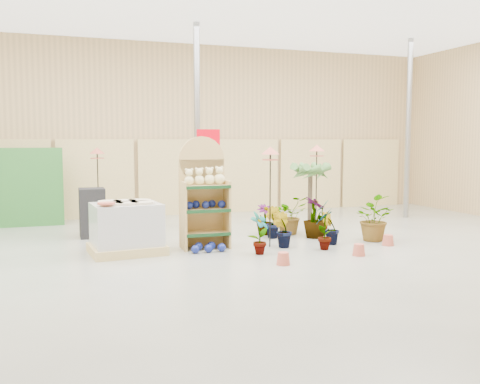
{
  "coord_description": "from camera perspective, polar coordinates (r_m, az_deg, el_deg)",
  "views": [
    {
      "loc": [
        -2.98,
        -7.93,
        1.96
      ],
      "look_at": [
        0.3,
        1.5,
        1.0
      ],
      "focal_mm": 40.0,
      "sensor_mm": 36.0,
      "label": 1
    }
  ],
  "objects": [
    {
      "name": "room",
      "position": [
        9.33,
        -0.55,
        7.05
      ],
      "size": [
        15.2,
        12.1,
        4.7
      ],
      "color": "gray",
      "rests_on": "ground"
    },
    {
      "name": "display_shelf",
      "position": [
        9.85,
        -3.96,
        -0.51
      ],
      "size": [
        0.87,
        0.56,
        2.04
      ],
      "rotation": [
        0.0,
        0.0,
        -0.03
      ],
      "color": "tan",
      "rests_on": "ground"
    },
    {
      "name": "teddy_bears",
      "position": [
        9.74,
        -3.67,
        1.55
      ],
      "size": [
        0.76,
        0.2,
        0.32
      ],
      "color": "#F6E8A2",
      "rests_on": "display_shelf"
    },
    {
      "name": "gazing_balls_shelf",
      "position": [
        9.75,
        -3.76,
        -1.33
      ],
      "size": [
        0.75,
        0.26,
        0.14
      ],
      "color": "navy",
      "rests_on": "display_shelf"
    },
    {
      "name": "gazing_balls_floor",
      "position": [
        9.53,
        -3.52,
        -5.92
      ],
      "size": [
        0.63,
        0.39,
        0.15
      ],
      "color": "navy",
      "rests_on": "ground"
    },
    {
      "name": "pallet_stack",
      "position": [
        9.53,
        -12.02,
        -3.78
      ],
      "size": [
        1.33,
        1.14,
        0.92
      ],
      "rotation": [
        0.0,
        0.0,
        0.09
      ],
      "color": "tan",
      "rests_on": "ground"
    },
    {
      "name": "charcoal_planters",
      "position": [
        11.27,
        -15.48,
        -2.15
      ],
      "size": [
        0.5,
        0.5,
        1.0
      ],
      "color": "black",
      "rests_on": "ground"
    },
    {
      "name": "trellis_stock",
      "position": [
        13.2,
        -22.67,
        0.46
      ],
      "size": [
        2.0,
        0.3,
        1.8
      ],
      "primitive_type": "cube",
      "color": "#2A6B2A",
      "rests_on": "ground"
    },
    {
      "name": "offer_sign",
      "position": [
        11.34,
        -3.42,
        3.51
      ],
      "size": [
        0.5,
        0.08,
        2.2
      ],
      "color": "gray",
      "rests_on": "ground"
    },
    {
      "name": "bird_table_front",
      "position": [
        9.79,
        3.25,
        4.07
      ],
      "size": [
        0.34,
        0.34,
        1.85
      ],
      "color": "black",
      "rests_on": "ground"
    },
    {
      "name": "bird_table_right",
      "position": [
        11.51,
        8.19,
        4.35
      ],
      "size": [
        0.34,
        0.34,
        1.88
      ],
      "color": "black",
      "rests_on": "ground"
    },
    {
      "name": "bird_table_back",
      "position": [
        12.34,
        -14.99,
        4.0
      ],
      "size": [
        0.34,
        0.34,
        1.81
      ],
      "color": "black",
      "rests_on": "ground"
    },
    {
      "name": "palm",
      "position": [
        11.68,
        7.52,
        2.39
      ],
      "size": [
        0.7,
        0.7,
        1.58
      ],
      "color": "#4E402F",
      "rests_on": "ground"
    },
    {
      "name": "potted_plant_0",
      "position": [
        9.24,
        2.09,
        -4.41
      ],
      "size": [
        0.47,
        0.43,
        0.74
      ],
      "primitive_type": "imported",
      "rotation": [
        0.0,
        0.0,
        0.54
      ],
      "color": "#4E833D",
      "rests_on": "ground"
    },
    {
      "name": "potted_plant_1",
      "position": [
        9.88,
        4.52,
        -4.03
      ],
      "size": [
        0.46,
        0.46,
        0.66
      ],
      "primitive_type": "imported",
      "rotation": [
        0.0,
        0.0,
        2.32
      ],
      "color": "#4E833D",
      "rests_on": "ground"
    },
    {
      "name": "potted_plant_3",
      "position": [
        10.91,
        7.98,
        -2.69
      ],
      "size": [
        0.54,
        0.54,
        0.84
      ],
      "primitive_type": "imported",
      "rotation": [
        0.0,
        0.0,
        1.75
      ],
      "color": "#4E833D",
      "rests_on": "ground"
    },
    {
      "name": "potted_plant_4",
      "position": [
        11.19,
        8.75,
        -2.71
      ],
      "size": [
        0.45,
        0.48,
        0.75
      ],
      "primitive_type": "imported",
      "rotation": [
        0.0,
        0.0,
        4.06
      ],
      "color": "#4E833D",
      "rests_on": "ground"
    },
    {
      "name": "potted_plant_5",
      "position": [
        10.82,
        3.42,
        -3.24
      ],
      "size": [
        0.31,
        0.37,
        0.64
      ],
      "primitive_type": "imported",
      "rotation": [
        0.0,
        0.0,
        1.64
      ],
      "color": "#4E833D",
      "rests_on": "ground"
    },
    {
      "name": "potted_plant_6",
      "position": [
        11.28,
        5.31,
        -2.46
      ],
      "size": [
        0.79,
        0.7,
        0.81
      ],
      "primitive_type": "imported",
      "rotation": [
        0.0,
        0.0,
        0.11
      ],
      "color": "#4E833D",
      "rests_on": "ground"
    },
    {
      "name": "potted_plant_8",
      "position": [
        9.77,
        9.03,
        -3.86
      ],
      "size": [
        0.49,
        0.47,
        0.77
      ],
      "primitive_type": "imported",
      "rotation": [
        0.0,
        0.0,
        3.82
      ],
      "color": "#4E833D",
      "rests_on": "ground"
    },
    {
      "name": "potted_plant_9",
      "position": [
        10.26,
        9.59,
        -3.84
      ],
      "size": [
        0.39,
        0.33,
        0.62
      ],
      "primitive_type": "imported",
      "rotation": [
        0.0,
        0.0,
        2.95
      ],
      "color": "#4E833D",
      "rests_on": "ground"
    },
    {
      "name": "potted_plant_10",
      "position": [
        10.82,
        13.86,
        -2.74
      ],
      "size": [
        0.78,
        0.87,
        0.88
      ],
      "primitive_type": "imported",
      "rotation": [
        0.0,
        0.0,
        1.45
      ],
      "color": "#4E833D",
      "rests_on": "ground"
    },
    {
      "name": "potted_plant_11",
      "position": [
        11.19,
        2.62,
        -2.96
      ],
      "size": [
        0.42,
        0.42,
        0.63
      ],
      "primitive_type": "imported",
      "rotation": [
        0.0,
        0.0,
        0.2
      ],
      "color": "#4E833D",
      "rests_on": "ground"
    }
  ]
}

